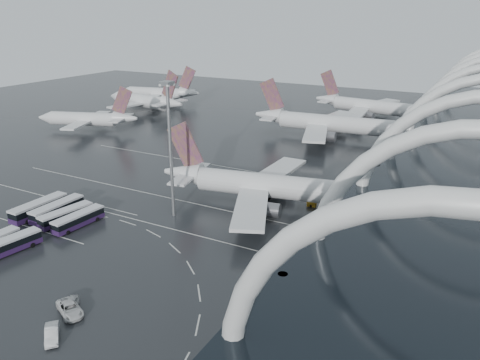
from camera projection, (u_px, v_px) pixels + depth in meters
The scene contains 24 objects.
ground at pixel (173, 224), 101.62m from camera, with size 420.00×420.00×0.00m, color black.
lane_marking_near at pixel (167, 228), 99.96m from camera, with size 120.00×0.25×0.01m, color beige.
lane_marking_mid at pixel (203, 205), 111.52m from camera, with size 120.00×0.25×0.01m, color beige.
lane_marking_far at pixel (256, 172), 134.65m from camera, with size 120.00×0.25×0.01m, color beige.
bus_bay_line_south at pixel (36, 229), 99.21m from camera, with size 28.00×0.25×0.01m, color beige.
bus_bay_line_north at pixel (92, 204), 112.42m from camera, with size 28.00×0.25×0.01m, color beige.
airliner_main at pixel (269, 186), 110.17m from camera, with size 55.71×48.14×18.94m.
airliner_gate_b at pixel (328, 124), 170.21m from camera, with size 58.98×52.87×20.47m.
airliner_gate_c at pixel (371, 107), 201.85m from camera, with size 54.29×49.68×19.33m.
jet_remote_west at pixel (89, 119), 179.99m from camera, with size 39.52×32.17×17.61m.
jet_remote_mid at pixel (146, 101), 212.03m from camera, with size 46.92×37.91×20.41m.
jet_remote_far at pixel (160, 93), 235.08m from camera, with size 43.08×34.91×18.84m.
bus_row_near_a at pixel (39, 208), 105.42m from camera, with size 3.47×13.79×3.38m.
bus_row_near_b at pixel (57, 209), 104.88m from camera, with size 3.35×13.20×3.24m.
bus_row_near_c at pixel (66, 215), 102.12m from camera, with size 4.56×12.49×3.01m.
bus_row_near_d at pixel (78, 219), 100.11m from camera, with size 3.61×12.28×2.98m.
bus_row_far_c at pixel (8, 245), 88.94m from camera, with size 4.57×12.61×3.04m.
van_curve_a at pixel (70, 309), 71.28m from camera, with size 2.88×6.24×1.74m, color silver.
van_curve_b at pixel (71, 304), 72.49m from camera, with size 1.79×4.45×1.52m, color silver.
van_curve_c at pixel (52, 334), 65.77m from camera, with size 1.79×5.14×1.69m, color silver.
floodlight_mast at pixel (170, 134), 99.58m from camera, with size 2.31×2.31×30.13m.
gse_cart_belly_a at pixel (312, 204), 110.96m from camera, with size 2.07×1.22×1.13m, color gold.
gse_cart_belly_b at pixel (321, 188), 120.48m from camera, with size 2.27×1.34×1.24m, color slate.
gse_cart_belly_d at pixel (340, 216), 104.34m from camera, with size 2.14×1.26×1.17m, color slate.
Camera 1 is at (57.02, -74.07, 43.53)m, focal length 35.00 mm.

